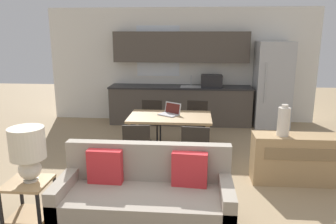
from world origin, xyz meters
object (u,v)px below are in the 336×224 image
object	(u,v)px
vase	(284,121)
table_lamp	(28,149)
refrigerator	(272,85)
dining_chair_far_left	(151,119)
dining_table	(170,120)
couch	(145,195)
dining_chair_near_left	(137,145)
side_table	(29,196)
credenza	(297,159)
dining_chair_near_right	(196,147)
dining_chair_far_right	(196,120)
laptop	(170,112)

from	to	relation	value
vase	table_lamp	bearing A→B (deg)	-156.75
refrigerator	dining_chair_far_left	distance (m)	3.00
dining_table	dining_chair_far_left	bearing A→B (deg)	119.19
couch	dining_chair_near_left	size ratio (longest dim) A/B	2.32
dining_chair_near_left	dining_chair_far_left	size ratio (longest dim) A/B	1.00
dining_table	side_table	size ratio (longest dim) A/B	2.67
credenza	table_lamp	bearing A→B (deg)	-157.97
table_lamp	dining_chair_near_right	distance (m)	2.30
table_lamp	vase	size ratio (longest dim) A/B	1.37
refrigerator	credenza	distance (m)	3.06
dining_table	dining_chair_near_left	world-z (taller)	dining_chair_near_left
credenza	vase	distance (m)	0.61
dining_chair_near_right	dining_chair_far_right	bearing A→B (deg)	-86.46
dining_table	vase	distance (m)	1.85
table_lamp	dining_chair_near_left	distance (m)	1.71
couch	table_lamp	xyz separation A→B (m)	(-1.27, -0.11, 0.55)
side_table	credenza	xyz separation A→B (m)	(3.32, 1.36, 0.01)
vase	dining_chair_far_left	distance (m)	2.66
dining_table	dining_chair_near_right	distance (m)	0.91
couch	laptop	distance (m)	2.14
refrigerator	dining_chair_far_left	size ratio (longest dim) A/B	2.33
couch	dining_chair_near_left	bearing A→B (deg)	103.99
table_lamp	vase	xyz separation A→B (m)	(3.05, 1.31, 0.03)
couch	vase	xyz separation A→B (m)	(1.78, 1.20, 0.58)
dining_table	table_lamp	world-z (taller)	table_lamp
table_lamp	dining_chair_near_left	bearing A→B (deg)	54.96
refrigerator	vase	xyz separation A→B (m)	(-0.51, -3.01, -0.05)
side_table	dining_chair_far_right	distance (m)	3.48
dining_chair_far_right	dining_chair_near_left	distance (m)	1.78
table_lamp	dining_chair_far_right	world-z (taller)	table_lamp
couch	credenza	distance (m)	2.37
refrigerator	dining_chair_near_left	bearing A→B (deg)	-131.29
couch	table_lamp	bearing A→B (deg)	-174.94
couch	dining_chair_near_right	distance (m)	1.36
dining_chair_far_right	dining_chair_far_left	xyz separation A→B (m)	(-0.89, -0.01, 0.00)
refrigerator	dining_table	distance (m)	3.10
couch	credenza	size ratio (longest dim) A/B	1.50
dining_table	laptop	size ratio (longest dim) A/B	3.40
dining_chair_near_right	dining_chair_far_left	xyz separation A→B (m)	(-0.88, 1.56, 0.00)
refrigerator	credenza	bearing A→B (deg)	-94.98
vase	refrigerator	bearing A→B (deg)	80.45
dining_table	laptop	world-z (taller)	laptop
couch	side_table	size ratio (longest dim) A/B	3.73
dining_chair_far_left	side_table	bearing A→B (deg)	-104.38
dining_chair_near_left	side_table	bearing A→B (deg)	48.36
couch	dining_chair_near_left	xyz separation A→B (m)	(-0.31, 1.25, 0.15)
vase	dining_chair_far_right	distance (m)	2.05
laptop	dining_chair_far_right	bearing A→B (deg)	90.79
dining_table	table_lamp	size ratio (longest dim) A/B	2.25
couch	dining_chair_far_left	xyz separation A→B (m)	(-0.31, 2.78, 0.15)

